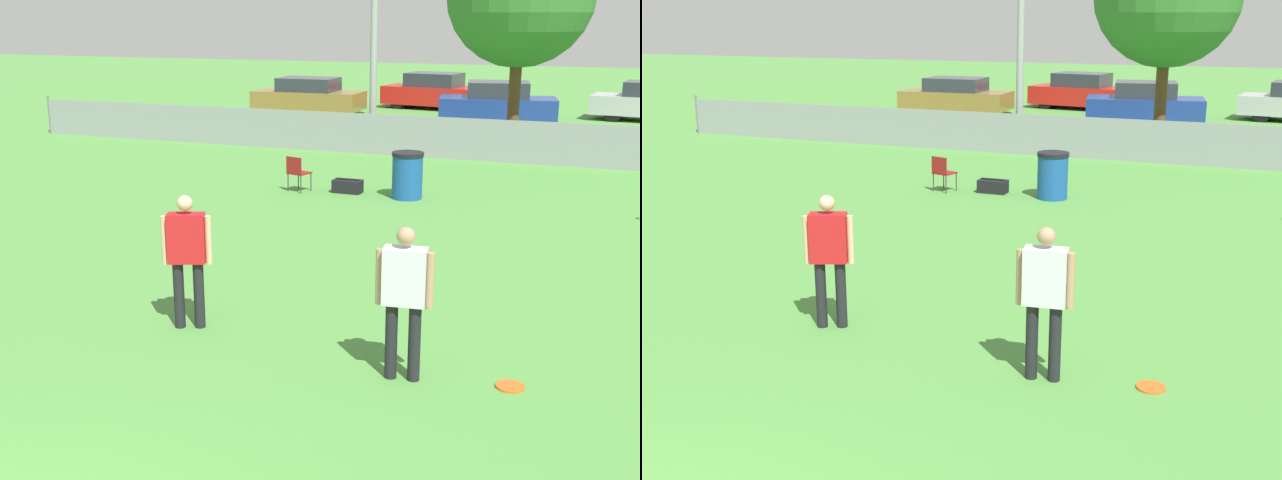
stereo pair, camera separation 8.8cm
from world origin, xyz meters
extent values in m
cube|color=gray|center=(0.00, 18.00, 0.55)|extent=(27.16, 0.03, 1.10)
cylinder|color=slate|center=(-13.58, 18.00, 0.61)|extent=(0.07, 0.07, 1.21)
cylinder|color=brown|center=(0.81, 19.57, 1.40)|extent=(0.32, 0.32, 2.79)
cylinder|color=black|center=(-1.02, 5.06, 0.42)|extent=(0.13, 0.13, 0.83)
cylinder|color=black|center=(-0.79, 5.15, 0.42)|extent=(0.13, 0.13, 0.83)
cube|color=red|center=(-0.91, 5.10, 1.13)|extent=(0.49, 0.37, 0.60)
sphere|color=#D8AD8C|center=(-0.91, 5.10, 1.56)|extent=(0.19, 0.19, 0.19)
cylinder|color=#D8AD8C|center=(-1.15, 5.01, 1.11)|extent=(0.08, 0.08, 0.59)
cylinder|color=#D8AD8C|center=(-0.66, 5.20, 1.11)|extent=(0.08, 0.08, 0.59)
cylinder|color=black|center=(1.78, 4.63, 0.42)|extent=(0.13, 0.13, 0.83)
cylinder|color=black|center=(2.03, 4.66, 0.42)|extent=(0.13, 0.13, 0.83)
cube|color=silver|center=(1.91, 4.65, 1.13)|extent=(0.46, 0.27, 0.60)
sphere|color=tan|center=(1.91, 4.65, 1.56)|extent=(0.19, 0.19, 0.19)
cylinder|color=tan|center=(1.65, 4.62, 1.11)|extent=(0.08, 0.08, 0.59)
cylinder|color=tan|center=(2.16, 4.68, 1.11)|extent=(0.08, 0.08, 0.59)
cylinder|color=#E5591E|center=(3.00, 4.85, 0.01)|extent=(0.30, 0.30, 0.03)
torus|color=#E5591E|center=(3.00, 4.85, 0.01)|extent=(0.30, 0.30, 0.03)
cylinder|color=#333338|center=(-2.49, 12.96, 0.19)|extent=(0.02, 0.02, 0.39)
cylinder|color=#333338|center=(-2.83, 13.06, 0.19)|extent=(0.02, 0.02, 0.39)
cylinder|color=#333338|center=(-2.59, 12.62, 0.19)|extent=(0.02, 0.02, 0.39)
cylinder|color=#333338|center=(-2.93, 12.72, 0.19)|extent=(0.02, 0.02, 0.39)
cube|color=maroon|center=(-2.71, 12.84, 0.40)|extent=(0.50, 0.50, 0.03)
cube|color=maroon|center=(-2.76, 12.66, 0.59)|extent=(0.39, 0.13, 0.36)
cylinder|color=#194C99|center=(-0.35, 13.01, 0.44)|extent=(0.63, 0.63, 0.89)
cylinder|color=black|center=(-0.35, 13.01, 0.93)|extent=(0.66, 0.66, 0.08)
cube|color=black|center=(-1.69, 13.08, 0.14)|extent=(0.62, 0.34, 0.28)
cube|color=black|center=(-1.69, 13.08, 0.29)|extent=(0.53, 0.04, 0.02)
cylinder|color=black|center=(-6.61, 26.88, 0.31)|extent=(0.61, 0.19, 0.61)
cylinder|color=black|center=(-6.59, 25.29, 0.31)|extent=(0.61, 0.19, 0.61)
cylinder|color=black|center=(-9.19, 26.84, 0.31)|extent=(0.61, 0.19, 0.61)
cylinder|color=black|center=(-9.17, 25.25, 0.31)|extent=(0.61, 0.19, 0.61)
cube|color=olive|center=(-7.89, 26.06, 0.53)|extent=(4.19, 1.88, 0.68)
cube|color=#2D333D|center=(-7.89, 26.06, 1.12)|extent=(2.19, 1.63, 0.51)
cylinder|color=black|center=(-2.46, 30.09, 0.31)|extent=(0.63, 0.27, 0.61)
cylinder|color=black|center=(-2.69, 28.54, 0.31)|extent=(0.63, 0.27, 0.61)
cylinder|color=black|center=(-4.90, 30.45, 0.31)|extent=(0.63, 0.27, 0.61)
cylinder|color=black|center=(-5.13, 28.90, 0.31)|extent=(0.63, 0.27, 0.61)
cube|color=red|center=(-3.79, 29.49, 0.54)|extent=(4.20, 2.34, 0.72)
cube|color=#2D333D|center=(-3.79, 29.49, 1.17)|extent=(2.27, 1.86, 0.54)
cylinder|color=black|center=(0.47, 26.75, 0.31)|extent=(0.64, 0.28, 0.61)
cylinder|color=black|center=(0.76, 25.16, 0.31)|extent=(0.64, 0.28, 0.61)
cylinder|color=black|center=(-1.96, 26.32, 0.31)|extent=(0.64, 0.28, 0.61)
cylinder|color=black|center=(-1.68, 24.73, 0.31)|extent=(0.64, 0.28, 0.61)
cube|color=navy|center=(-0.60, 25.74, 0.54)|extent=(4.25, 2.50, 0.73)
cube|color=#2D333D|center=(-0.60, 25.74, 1.18)|extent=(2.33, 1.95, 0.55)
cylinder|color=black|center=(3.36, 29.21, 0.34)|extent=(0.69, 0.26, 0.67)
cylinder|color=black|center=(3.19, 27.76, 0.34)|extent=(0.69, 0.26, 0.67)
camera|label=1|loc=(3.92, -2.86, 3.69)|focal=45.00mm
camera|label=2|loc=(4.01, -2.82, 3.69)|focal=45.00mm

